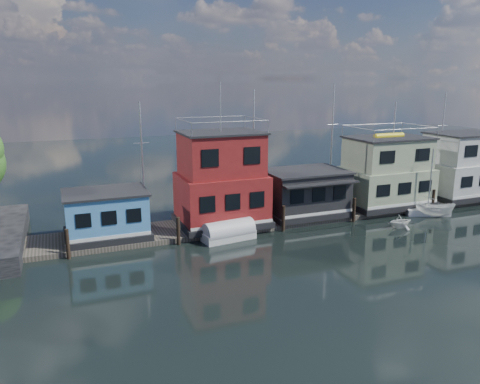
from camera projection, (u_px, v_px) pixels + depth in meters
name	position (u px, v px, depth m)	size (l,w,h in m)	color
ground	(394.00, 263.00, 32.42)	(160.00, 160.00, 0.00)	black
dock	(308.00, 215.00, 43.22)	(48.00, 5.00, 0.40)	#595147
houseboat_blue	(106.00, 214.00, 36.33)	(6.40, 4.90, 3.66)	black
houseboat_red	(221.00, 181.00, 39.27)	(7.40, 5.90, 11.86)	black
houseboat_dark	(304.00, 192.00, 42.50)	(7.40, 6.10, 4.06)	black
houseboat_green	(386.00, 173.00, 45.46)	(8.40, 5.90, 7.03)	black
houseboat_white	(464.00, 166.00, 49.03)	(8.40, 5.90, 6.66)	black
pilings	(321.00, 214.00, 40.36)	(42.28, 0.28, 2.20)	#2D2116
background_masts	(321.00, 146.00, 49.08)	(36.40, 0.16, 12.00)	silver
day_sailer	(427.00, 211.00, 43.91)	(4.17, 2.66, 6.25)	white
motorboat	(435.00, 210.00, 43.21)	(1.30, 3.47, 1.34)	white
dinghy_white	(400.00, 221.00, 40.03)	(1.97, 2.28, 1.20)	silver
tarp_runabout	(229.00, 232.00, 37.03)	(4.39, 2.22, 1.71)	silver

